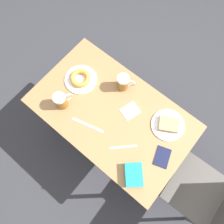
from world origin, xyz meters
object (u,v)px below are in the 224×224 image
chair (214,200)px  passport_near_edge (162,157)px  plate_with_donut (81,79)px  knife (88,125)px  beer_mug_center (61,101)px  napkin_folded (130,111)px  beer_mug_left (123,82)px  blue_pouch (134,175)px  plate_with_cake (168,125)px  fork (123,147)px

chair → passport_near_edge: bearing=-88.1°
plate_with_donut → knife: (0.22, 0.26, -0.02)m
beer_mug_center → napkin_folded: (-0.25, 0.38, -0.06)m
chair → plate_with_donut: (-0.04, -1.21, 0.20)m
beer_mug_left → plate_with_donut: bearing=-60.4°
beer_mug_left → knife: (0.37, -0.00, -0.06)m
blue_pouch → plate_with_donut: bearing=-111.9°
knife → passport_near_edge: (-0.14, 0.50, 0.00)m
plate_with_cake → passport_near_edge: 0.21m
fork → blue_pouch: (0.09, 0.15, 0.02)m
chair → plate_with_donut: bearing=-94.4°
beer_mug_left → napkin_folded: bearing=54.1°
blue_pouch → beer_mug_center: bearing=-95.5°
plate_with_donut → beer_mug_center: 0.22m
blue_pouch → beer_mug_left: bearing=-135.1°
napkin_folded → beer_mug_left: bearing=-125.9°
beer_mug_center → passport_near_edge: beer_mug_center is taller
chair → knife: bearing=-82.0°
plate_with_cake → plate_with_donut: (0.12, -0.66, 0.00)m
plate_with_cake → knife: size_ratio=0.98×
napkin_folded → chair: bearing=84.6°
plate_with_cake → napkin_folded: bearing=-72.3°
beer_mug_left → passport_near_edge: beer_mug_left is taller
chair → passport_near_edge: size_ratio=5.97×
chair → plate_with_cake: bearing=-108.6°
knife → napkin_folded: bearing=148.8°
beer_mug_left → napkin_folded: size_ratio=0.95×
napkin_folded → fork: size_ratio=1.02×
plate_with_cake → napkin_folded: (0.08, -0.25, -0.01)m
plate_with_donut → napkin_folded: bearing=95.5°
plate_with_donut → chair: bearing=88.3°
plate_with_donut → fork: size_ratio=1.70×
chair → blue_pouch: bearing=-68.3°
plate_with_donut → blue_pouch: (0.27, 0.68, 0.01)m
plate_with_donut → passport_near_edge: size_ratio=1.53×
beer_mug_left → napkin_folded: beer_mug_left is taller
beer_mug_left → fork: 0.43m
plate_with_cake → plate_with_donut: plate_with_donut is taller
knife → passport_near_edge: bearing=106.1°
napkin_folded → passport_near_edge: (0.11, 0.34, 0.00)m
plate_with_cake → plate_with_donut: bearing=-79.8°
plate_with_cake → plate_with_donut: size_ratio=0.97×
plate_with_donut → passport_near_edge: (0.07, 0.76, -0.02)m
napkin_folded → blue_pouch: 0.42m
fork → blue_pouch: size_ratio=0.77×
plate_with_donut → blue_pouch: 0.74m
plate_with_cake → passport_near_edge: (0.19, 0.09, -0.01)m
beer_mug_left → passport_near_edge: 0.55m
plate_with_donut → napkin_folded: plate_with_donut is taller
chair → blue_pouch: size_ratio=5.09×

